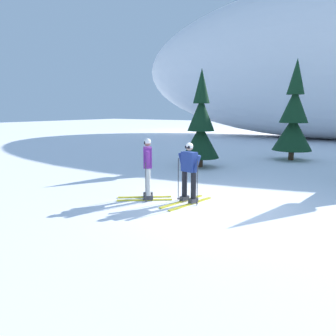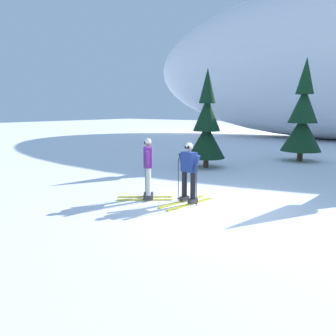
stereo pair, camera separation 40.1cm
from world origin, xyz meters
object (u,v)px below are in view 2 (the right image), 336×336
at_px(skier_navy_jacket, 189,172).
at_px(pine_tree_far_left, 207,127).
at_px(pine_tree_center_left, 303,119).
at_px(skier_purple_jacket, 148,167).

bearing_deg(skier_navy_jacket, pine_tree_far_left, 114.73).
xyz_separation_m(skier_navy_jacket, pine_tree_far_left, (-2.39, 5.18, 0.94)).
xyz_separation_m(skier_navy_jacket, pine_tree_center_left, (0.55, 9.60, 1.24)).
bearing_deg(pine_tree_far_left, skier_navy_jacket, -65.27).
relative_size(skier_navy_jacket, pine_tree_center_left, 0.35).
height_order(skier_navy_jacket, pine_tree_far_left, pine_tree_far_left).
bearing_deg(skier_navy_jacket, skier_purple_jacket, -163.62).
relative_size(pine_tree_far_left, pine_tree_center_left, 0.86).
relative_size(skier_purple_jacket, pine_tree_far_left, 0.41).
relative_size(skier_navy_jacket, pine_tree_far_left, 0.41).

